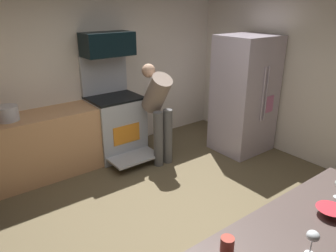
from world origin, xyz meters
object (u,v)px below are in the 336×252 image
Objects in this scene: refrigerator at (244,95)px; mug_coffee at (227,245)px; oven_range at (116,124)px; wine_glass_mid at (313,237)px; microwave at (108,44)px; mixing_bowl_small at (330,212)px; stock_pot at (7,113)px; person_cook at (158,108)px.

mug_coffee is at bearing -141.54° from refrigerator.
oven_range is 9.35× the size of wine_glass_mid.
mixing_bowl_small is (-0.16, -3.51, -0.79)m from microwave.
oven_range is 15.70× the size of mug_coffee.
stock_pot is (-3.24, 1.06, 0.08)m from refrigerator.
refrigerator is at bearing -33.21° from microwave.
wine_glass_mid reaches higher than mug_coffee.
wine_glass_mid is at bearing -76.13° from stock_pot.
mixing_bowl_small is at bearing -128.78° from refrigerator.
mixing_bowl_small is at bearing -68.73° from stock_pot.
mixing_bowl_small is (-1.90, -2.37, 0.01)m from refrigerator.
mixing_bowl_small is 3.68m from stock_pot.
microwave is 2.24m from refrigerator.
person_cook is 8.79× the size of wine_glass_mid.
oven_range reaches higher than stock_pot.
oven_range is at bearing -0.54° from stock_pot.
microwave is 0.51× the size of person_cook.
mixing_bowl_small is at bearing 14.31° from wine_glass_mid.
microwave is 2.64× the size of stock_pot.
oven_range reaches higher than mug_coffee.
microwave is 3.54m from mug_coffee.
oven_range is at bearing 123.28° from person_cook.
oven_range is at bearing 87.38° from mixing_bowl_small.
wine_glass_mid is at bearing -99.63° from microwave.
oven_range is 0.85× the size of refrigerator.
mug_coffee is at bearing 166.69° from mixing_bowl_small.
oven_range is 2.08m from refrigerator.
oven_range is 1.21m from microwave.
mug_coffee is (-0.99, -3.22, 0.44)m from oven_range.
refrigerator is 3.41m from stock_pot.
person_cook is (0.39, -0.69, -0.86)m from microwave.
person_cook is at bearing 71.03° from wine_glass_mid.
wine_glass_mid is 0.59× the size of stock_pot.
oven_range is at bearing -90.00° from microwave.
wine_glass_mid is at bearing -99.88° from oven_range.
person_cook is at bearing -60.43° from microwave.
wine_glass_mid is at bearing -108.97° from person_cook.
oven_range is 3.45m from mixing_bowl_small.
wine_glass_mid is at bearing -133.54° from refrigerator.
refrigerator is (1.75, -1.05, 0.41)m from oven_range.
microwave reaches higher than oven_range.
stock_pot reaches higher than mixing_bowl_small.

